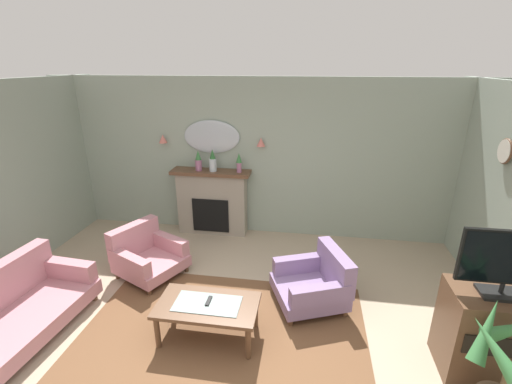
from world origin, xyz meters
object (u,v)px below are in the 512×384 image
Objects in this scene: mantel_vase_centre at (239,162)px; wall_sconce_right at (261,142)px; wall_clock at (505,151)px; potted_plant_tall_palm at (507,379)px; tv_remote at (209,301)px; floral_couch at (9,312)px; armchair_beside_couch at (316,282)px; tv_flatscreen at (509,262)px; mantel_vase_left at (213,161)px; fireplace at (212,203)px; wall_sconce_left at (163,139)px; tv_cabinet at (487,333)px; wall_mirror at (212,137)px; armchair_near_fireplace at (146,254)px; coffee_table at (208,308)px; mantel_vase_right at (198,161)px.

mantel_vase_centre is 2.36× the size of wall_sconce_right.
wall_clock is 0.27× the size of potted_plant_tall_palm.
floral_couch is at bearing -170.45° from tv_remote.
armchair_beside_couch is 2.05m from tv_flatscreen.
tv_flatscreen is at bearing -45.82° from wall_sconce_right.
wall_clock is at bearing 17.47° from armchair_beside_couch.
fireplace is at bearing 150.47° from mantel_vase_left.
wall_sconce_left reaches higher than floral_couch.
wall_sconce_left is 5.39m from potted_plant_tall_palm.
tv_cabinet is at bearing -36.66° from mantel_vase_left.
wall_sconce_right is 3.89m from tv_cabinet.
fireplace is 1.51× the size of tv_cabinet.
wall_sconce_right reaches higher than mantel_vase_left.
armchair_near_fireplace is (-0.59, -1.57, -1.40)m from wall_mirror.
armchair_beside_couch is (3.33, 1.13, -0.01)m from floral_couch.
floral_couch is at bearing -176.57° from tv_flatscreen.
wall_clock reaches higher than mantel_vase_left.
mantel_vase_left reaches higher than potted_plant_tall_palm.
wall_sconce_right is (1.70, 0.00, 0.00)m from wall_sconce_left.
mantel_vase_centre is 3.97m from tv_cabinet.
wall_clock is 1.71m from tv_flatscreen.
wall_clock is at bearing -16.77° from mantel_vase_centre.
coffee_table is 0.96× the size of potted_plant_tall_palm.
wall_mirror reaches higher than mantel_vase_right.
fireplace is 2.62m from coffee_table.
wall_sconce_right is (0.80, 0.12, 0.33)m from mantel_vase_left.
mantel_vase_right is at bearing 165.94° from wall_clock.
wall_clock is 0.29× the size of armchair_beside_couch.
tv_flatscreen is at bearing -0.73° from coffee_table.
mantel_vase_right is 0.47m from wall_mirror.
armchair_near_fireplace and armchair_beside_couch have the same top height.
armchair_beside_couch is 1.18× the size of tv_cabinet.
wall_sconce_left is at bearing 174.92° from mantel_vase_centre.
mantel_vase_centre is 2.36× the size of wall_sconce_left.
tv_flatscreen is (-0.51, -1.50, -0.65)m from wall_clock.
wall_sconce_left is at bearing 172.41° from mantel_vase_left.
armchair_beside_couch is at bearing 153.39° from tv_cabinet.
mantel_vase_centre is 1.06× the size of wall_clock.
armchair_near_fireplace is (-4.53, -0.37, -1.59)m from wall_clock.
wall_sconce_right is (0.35, 0.12, 0.32)m from mantel_vase_centre.
mantel_vase_right reaches higher than fireplace.
wall_clock is at bearing 70.99° from tv_cabinet.
wall_mirror reaches higher than tv_flatscreen.
mantel_vase_left is at bearing 65.58° from armchair_near_fireplace.
tv_cabinet is at bearing -31.63° from wall_sconce_left.
fireplace is at bearing 136.29° from armchair_beside_couch.
mantel_vase_centre is at bearing 127.62° from armchair_beside_couch.
mantel_vase_right is 1.12× the size of wall_clock.
wall_mirror is 0.84× the size of potted_plant_tall_palm.
mantel_vase_centre is 2.63m from tv_remote.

